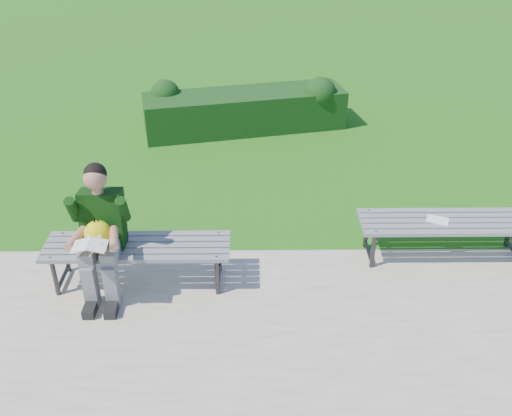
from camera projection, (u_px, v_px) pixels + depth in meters
ground at (255, 252)px, 6.23m from camera, size 80.00×80.00×0.00m
walkway at (257, 373)px, 4.72m from camera, size 30.00×3.50×0.02m
hedge at (246, 109)px, 8.99m from camera, size 3.23×1.43×0.82m
bench_left at (137, 249)px, 5.54m from camera, size 1.80×0.50×0.46m
bench_right at (446, 225)px, 5.93m from camera, size 1.80×0.50×0.46m
seated_boy at (100, 229)px, 5.31m from camera, size 0.56×0.76×1.31m
paper_sheet at (438, 220)px, 5.90m from camera, size 0.27×0.23×0.01m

